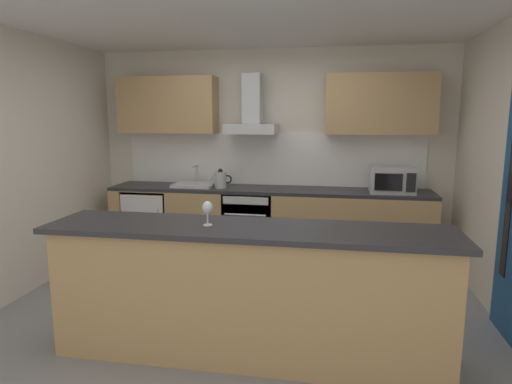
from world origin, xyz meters
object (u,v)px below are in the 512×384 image
oven (250,223)px  wine_glass (207,209)px  microwave (392,180)px  sink (194,184)px  kettle (221,179)px  refrigerator (152,222)px  range_hood (252,115)px

oven → wine_glass: wine_glass is taller
microwave → sink: size_ratio=1.00×
microwave → wine_glass: microwave is taller
oven → kettle: bearing=-174.7°
sink → kettle: size_ratio=1.73×
refrigerator → range_hood: size_ratio=1.18×
oven → sink: bearing=179.1°
range_hood → microwave: bearing=-5.4°
oven → sink: 0.85m
microwave → kettle: (-2.03, -0.01, -0.04)m
oven → wine_glass: 2.36m
oven → kettle: 0.66m
kettle → range_hood: bearing=24.2°
sink → oven: bearing=-0.9°
kettle → range_hood: size_ratio=0.40×
sink → kettle: bearing=-7.3°
microwave → sink: (-2.38, 0.04, -0.12)m
refrigerator → kettle: 1.10m
microwave → wine_glass: (-1.55, -2.23, 0.07)m
sink → range_hood: range_hood is taller
kettle → wine_glass: (0.48, -2.23, 0.11)m
refrigerator → range_hood: (1.30, 0.13, 1.36)m
refrigerator → range_hood: 1.89m
sink → range_hood: size_ratio=0.69×
kettle → microwave: bearing=0.2°
wine_glass → kettle: bearing=102.3°
range_hood → wine_glass: size_ratio=4.05×
sink → wine_glass: wine_glass is taller
refrigerator → range_hood: bearing=5.8°
oven → refrigerator: (-1.30, -0.00, -0.03)m
kettle → oven: bearing=5.3°
range_hood → kettle: bearing=-155.8°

